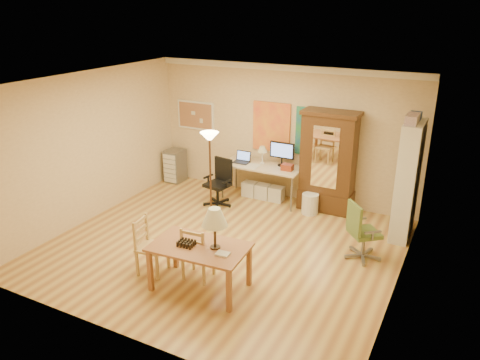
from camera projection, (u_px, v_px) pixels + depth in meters
The scene contains 16 objects.
floor at pixel (223, 246), 7.77m from camera, with size 5.50×5.50×0.00m, color #9E6938.
crown_molding at pixel (285, 68), 8.88m from camera, with size 5.50×0.08×0.12m, color white.
corkboard at pixel (196, 115), 10.17m from camera, with size 0.90×0.04×0.62m, color #B07853.
art_panel_left at pixel (271, 127), 9.42m from camera, with size 0.80×0.04×1.00m, color yellow.
art_panel_right at pixel (314, 132), 9.03m from camera, with size 0.75×0.04×0.95m, color #23608D.
dining_table at pixel (205, 238), 6.36m from camera, with size 1.38×0.88×1.25m.
ladder_chair_back at pixel (197, 255), 6.74m from camera, with size 0.42×0.40×0.84m.
ladder_chair_left at pixel (150, 247), 6.91m from camera, with size 0.44×0.46×0.87m.
torchiere_lamp at pixel (210, 152), 7.98m from camera, with size 0.32×0.32×1.76m.
computer_desk at pixel (264, 178), 9.51m from camera, with size 1.62×0.71×1.22m.
office_chair_black at pixel (219, 193), 9.30m from camera, with size 0.58×0.58×0.94m.
office_chair_green at pixel (361, 244), 7.34m from camera, with size 0.61×0.61×0.95m.
drawer_cart at pixel (175, 166), 10.52m from camera, with size 0.36×0.44×0.73m.
armoire at pixel (328, 168), 8.89m from camera, with size 1.06×0.50×1.95m.
bookshelf at pixel (407, 181), 7.79m from camera, with size 0.30×0.81×2.02m.
wastebin at pixel (310, 204), 8.93m from camera, with size 0.32×0.32×0.40m, color silver.
Camera 1 is at (3.40, -5.99, 3.79)m, focal length 35.00 mm.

